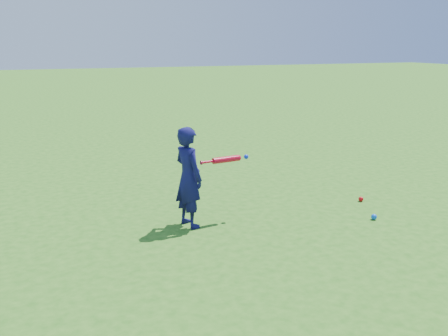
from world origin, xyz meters
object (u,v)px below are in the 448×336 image
at_px(ground_ball_blue, 374,217).
at_px(bat_swing, 228,159).
at_px(child, 189,177).
at_px(ground_ball_red, 361,199).

xyz_separation_m(ground_ball_blue, bat_swing, (-1.74, 0.73, 0.76)).
bearing_deg(child, bat_swing, -102.62).
relative_size(child, ground_ball_blue, 16.65).
distance_m(ground_ball_blue, bat_swing, 2.04).
bearing_deg(ground_ball_blue, ground_ball_red, 65.31).
height_order(child, bat_swing, child).
bearing_deg(bat_swing, ground_ball_blue, -30.30).
distance_m(child, bat_swing, 0.56).
height_order(ground_ball_red, ground_ball_blue, ground_ball_blue).
xyz_separation_m(child, ground_ball_red, (2.59, -0.01, -0.59)).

